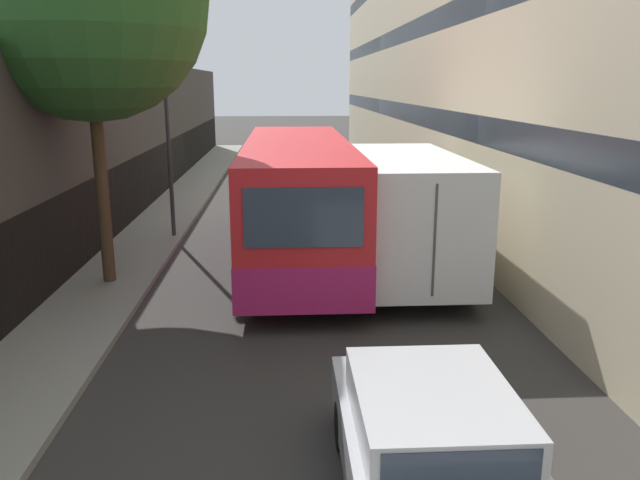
{
  "coord_description": "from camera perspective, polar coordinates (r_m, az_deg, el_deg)",
  "views": [
    {
      "loc": [
        -0.54,
        -1.3,
        4.52
      ],
      "look_at": [
        0.11,
        10.32,
        1.6
      ],
      "focal_mm": 35.0,
      "sensor_mm": 36.0,
      "label": 1
    }
  ],
  "objects": [
    {
      "name": "street_lamp",
      "position": [
        18.58,
        -13.99,
        13.98
      ],
      "size": [
        0.36,
        0.8,
        6.4
      ],
      "color": "#38383D",
      "rests_on": "sidewalk_left"
    },
    {
      "name": "building_left_shopfront",
      "position": [
        17.54,
        -23.8,
        6.04
      ],
      "size": [
        2.4,
        60.0,
        5.34
      ],
      "color": "#423D38",
      "rests_on": "ground_plane"
    },
    {
      "name": "car_hatchback",
      "position": [
        7.2,
        10.29,
        -18.21
      ],
      "size": [
        1.9,
        4.03,
        1.38
      ],
      "color": "#B7B7BC",
      "rests_on": "ground_plane"
    },
    {
      "name": "sidewalk_left",
      "position": [
        17.38,
        -16.62,
        -1.36
      ],
      "size": [
        1.95,
        60.0,
        0.13
      ],
      "color": "gray",
      "rests_on": "ground_plane"
    },
    {
      "name": "bus",
      "position": [
        16.29,
        -2.06,
        3.94
      ],
      "size": [
        2.62,
        10.7,
        3.11
      ],
      "color": "red",
      "rests_on": "ground_plane"
    },
    {
      "name": "ground_plane",
      "position": [
        16.92,
        -1.28,
        -1.4
      ],
      "size": [
        150.0,
        150.0,
        0.0
      ],
      "primitive_type": "plane",
      "color": "#33302D"
    },
    {
      "name": "box_truck",
      "position": [
        15.49,
        7.12,
        3.15
      ],
      "size": [
        2.36,
        8.04,
        2.95
      ],
      "color": "silver",
      "rests_on": "ground_plane"
    }
  ]
}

